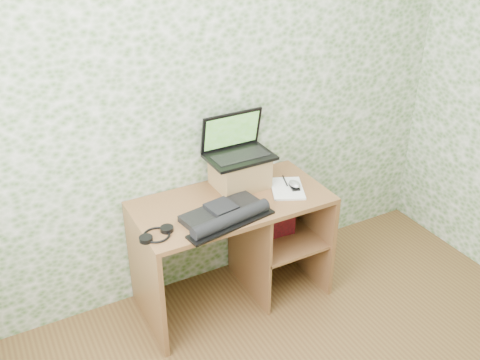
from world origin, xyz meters
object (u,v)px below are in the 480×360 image
riser (240,172)px  desk (241,231)px  keyboard (226,215)px  laptop (236,146)px  notepad (287,188)px

riser → desk: bearing=-115.1°
keyboard → laptop: bearing=44.2°
riser → keyboard: 0.41m
laptop → notepad: 0.42m
laptop → notepad: (0.24, -0.23, -0.25)m
desk → notepad: 0.41m
keyboard → notepad: bearing=4.0°
laptop → notepad: laptop is taller
desk → riser: 0.39m
desk → laptop: laptop is taller
laptop → keyboard: (-0.26, -0.35, -0.23)m
desk → notepad: size_ratio=4.33×
keyboard → notepad: keyboard is taller
notepad → riser: bearing=166.0°
riser → notepad: bearing=-38.3°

